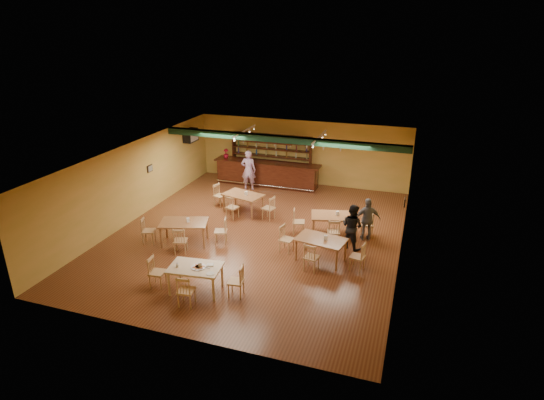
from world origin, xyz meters
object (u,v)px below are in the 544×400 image
(dining_table_d, at_px, (321,250))
(patron_bar, at_px, (248,170))
(dining_table_a, at_px, (243,203))
(dining_table_b, at_px, (333,225))
(near_table, at_px, (196,279))
(dining_table_c, at_px, (185,232))
(patron_right_a, at_px, (352,227))
(bar_counter, at_px, (267,174))

(dining_table_d, xyz_separation_m, patron_bar, (-4.62, 5.50, 0.54))
(dining_table_a, height_order, dining_table_b, dining_table_a)
(dining_table_a, relative_size, near_table, 1.06)
(dining_table_b, relative_size, near_table, 1.06)
(dining_table_d, height_order, patron_bar, patron_bar)
(patron_bar, bearing_deg, dining_table_c, 77.15)
(dining_table_d, bearing_deg, dining_table_a, 153.18)
(dining_table_d, height_order, patron_right_a, patron_right_a)
(bar_counter, height_order, dining_table_d, bar_counter)
(dining_table_b, height_order, patron_right_a, patron_right_a)
(near_table, bearing_deg, dining_table_b, 52.10)
(dining_table_a, height_order, near_table, near_table)
(dining_table_c, bearing_deg, dining_table_d, -14.78)
(patron_bar, distance_m, patron_right_a, 6.91)
(patron_right_a, bearing_deg, near_table, 73.99)
(dining_table_c, relative_size, patron_right_a, 1.01)
(dining_table_a, bearing_deg, dining_table_c, -90.45)
(patron_bar, xyz_separation_m, patron_right_a, (5.40, -4.30, -0.13))
(bar_counter, distance_m, dining_table_c, 6.65)
(dining_table_a, relative_size, patron_bar, 0.84)
(dining_table_c, bearing_deg, bar_counter, 65.55)
(bar_counter, xyz_separation_m, patron_right_a, (4.80, -5.13, 0.22))
(dining_table_c, height_order, patron_right_a, patron_right_a)
(dining_table_a, relative_size, dining_table_d, 1.00)
(dining_table_a, xyz_separation_m, dining_table_b, (3.83, -0.91, -0.00))
(dining_table_b, relative_size, dining_table_c, 0.96)
(dining_table_c, bearing_deg, near_table, -73.60)
(dining_table_c, bearing_deg, dining_table_a, 56.12)
(bar_counter, height_order, dining_table_b, bar_counter)
(dining_table_b, xyz_separation_m, patron_bar, (-4.60, 3.50, 0.54))
(bar_counter, distance_m, patron_bar, 1.08)
(dining_table_b, bearing_deg, bar_counter, 119.00)
(patron_right_a, bearing_deg, dining_table_a, 6.37)
(dining_table_c, xyz_separation_m, patron_bar, (0.12, 5.79, 0.52))
(bar_counter, bearing_deg, near_table, -83.46)
(dining_table_c, xyz_separation_m, near_table, (1.78, -2.58, -0.01))
(dining_table_a, height_order, dining_table_d, dining_table_a)
(dining_table_d, bearing_deg, bar_counter, 132.74)
(bar_counter, relative_size, dining_table_d, 3.27)
(patron_bar, relative_size, patron_right_a, 1.17)
(dining_table_a, distance_m, dining_table_c, 3.32)
(dining_table_c, bearing_deg, patron_bar, 70.62)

